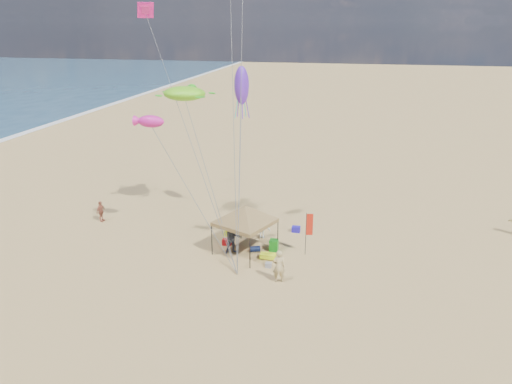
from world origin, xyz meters
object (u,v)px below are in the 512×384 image
person_near_c (262,226)px  chair_green (274,245)px  person_near_a (279,266)px  feather_flag (309,227)px  cooler_blue (296,229)px  beach_cart (268,256)px  cooler_red (227,242)px  person_near_b (233,238)px  chair_yellow (228,231)px  person_far_a (101,211)px  canopy_tent (245,207)px

person_near_c → chair_green: bearing=131.7°
person_near_a → person_near_c: (-1.95, 5.19, -0.09)m
feather_flag → cooler_blue: (-1.12, 3.08, -1.61)m
person_near_a → person_near_c: person_near_a is taller
chair_green → beach_cart: chair_green is taller
cooler_red → person_near_b: size_ratio=0.28×
chair_yellow → person_near_b: 2.55m
person_near_c → person_far_a: size_ratio=1.11×
person_near_a → person_far_a: bearing=-40.8°
canopy_tent → cooler_blue: (2.58, 3.59, -2.72)m
person_near_a → person_far_a: size_ratio=1.23×
chair_green → beach_cart: (-0.14, -1.14, -0.15)m
canopy_tent → cooler_red: 3.13m
person_near_c → cooler_red: bearing=46.1°
cooler_blue → person_near_c: size_ratio=0.33×
feather_flag → beach_cart: size_ratio=2.97×
beach_cart → person_far_a: (-12.34, 3.02, 0.54)m
canopy_tent → chair_green: bearing=20.7°
person_near_a → canopy_tent: bearing=-68.0°
cooler_red → cooler_blue: 4.85m
cooler_red → chair_green: size_ratio=0.77×
feather_flag → cooler_blue: 3.65m
beach_cart → person_near_b: person_near_b is taller
beach_cart → person_near_c: person_near_c is taller
canopy_tent → beach_cart: canopy_tent is taller
chair_green → chair_yellow: bearing=155.6°
person_near_a → feather_flag: bearing=-127.3°
feather_flag → person_near_a: 3.75m
cooler_blue → chair_yellow: bearing=-160.3°
cooler_red → canopy_tent: bearing=-29.2°
feather_flag → canopy_tent: bearing=-172.2°
canopy_tent → cooler_red: bearing=150.8°
feather_flag → cooler_red: size_ratio=4.95×
beach_cart → cooler_red: bearing=155.7°
person_near_b → person_near_a: bearing=-67.6°
cooler_red → cooler_blue: same height
feather_flag → person_near_b: 4.55m
feather_flag → person_near_a: feather_flag is taller
feather_flag → cooler_blue: size_ratio=4.95×
cooler_blue → person_far_a: bearing=-175.4°
feather_flag → person_near_b: size_ratio=1.40×
cooler_blue → person_near_a: bearing=-90.4°
chair_yellow → person_far_a: (-9.24, 0.41, 0.39)m
cooler_blue → person_near_b: person_near_b is taller
feather_flag → cooler_red: (-5.05, 0.25, -1.61)m
canopy_tent → cooler_blue: size_ratio=9.62×
chair_green → person_near_b: (-2.34, -0.84, 0.61)m
cooler_blue → chair_green: size_ratio=0.77×
cooler_blue → person_far_a: 13.49m
feather_flag → person_near_a: (-1.16, -3.46, -0.88)m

